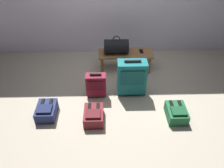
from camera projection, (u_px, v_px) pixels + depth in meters
name	position (u px, v px, depth m)	size (l,w,h in m)	color
ground_plane	(116.00, 99.00, 3.66)	(6.60, 6.60, 0.00)	#B2A893
bench	(125.00, 55.00, 4.14)	(1.00, 0.36, 0.37)	olive
duffel_bag_black	(116.00, 46.00, 4.02)	(0.44, 0.26, 0.34)	black
cell_phone	(141.00, 51.00, 4.13)	(0.07, 0.14, 0.01)	black
suitcase_upright_teal	(132.00, 77.00, 3.57)	(0.46, 0.25, 0.65)	#14666B
suitcase_small_burgundy	(96.00, 85.00, 3.58)	(0.32, 0.18, 0.46)	maroon
backpack_green	(176.00, 113.00, 3.29)	(0.28, 0.38, 0.21)	#1E6038
backpack_maroon	(94.00, 115.00, 3.24)	(0.28, 0.38, 0.21)	maroon
backpack_navy	(46.00, 111.00, 3.32)	(0.28, 0.38, 0.21)	navy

